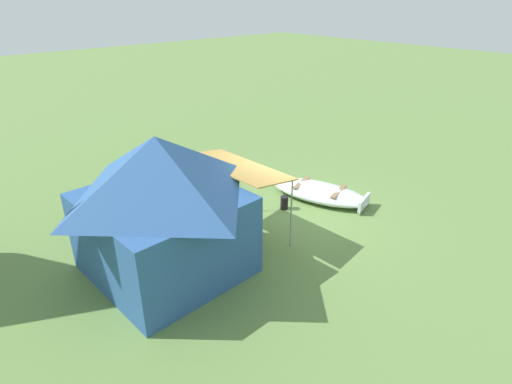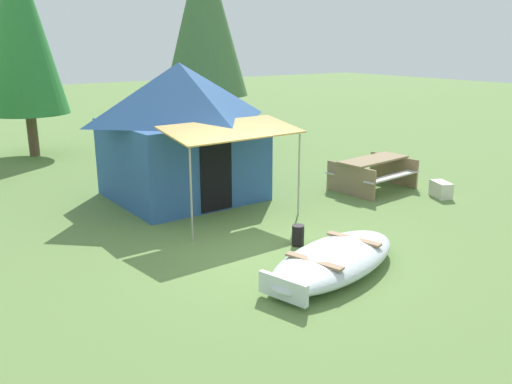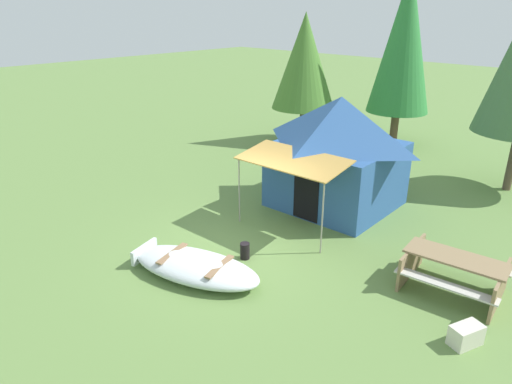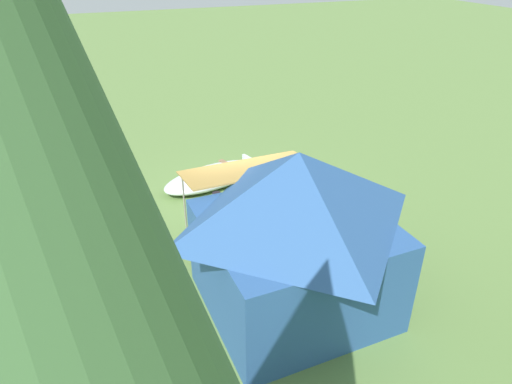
% 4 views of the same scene
% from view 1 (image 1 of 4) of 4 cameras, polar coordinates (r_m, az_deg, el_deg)
% --- Properties ---
extents(ground_plane, '(80.00, 80.00, 0.00)m').
position_cam_1_polar(ground_plane, '(11.46, 4.47, -3.44)').
color(ground_plane, '#628343').
extents(beached_rowboat, '(3.17, 2.03, 0.42)m').
position_cam_1_polar(beached_rowboat, '(12.46, 8.65, -0.01)').
color(beached_rowboat, silver).
rests_on(beached_rowboat, ground_plane).
extents(canvas_cabin_tent, '(3.37, 4.39, 3.06)m').
position_cam_1_polar(canvas_cabin_tent, '(8.84, -12.66, -1.69)').
color(canvas_cabin_tent, '#2D5794').
rests_on(canvas_cabin_tent, ground_plane).
extents(picnic_table, '(2.02, 1.61, 0.76)m').
position_cam_1_polar(picnic_table, '(13.49, -13.81, 2.75)').
color(picnic_table, '#8A714F').
rests_on(picnic_table, ground_plane).
extents(cooler_box, '(0.49, 0.62, 0.37)m').
position_cam_1_polar(cooler_box, '(14.88, -10.49, 4.03)').
color(cooler_box, beige).
rests_on(cooler_box, ground_plane).
extents(fuel_can, '(0.23, 0.23, 0.38)m').
position_cam_1_polar(fuel_can, '(11.80, 3.86, -1.46)').
color(fuel_can, black).
rests_on(fuel_can, ground_plane).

